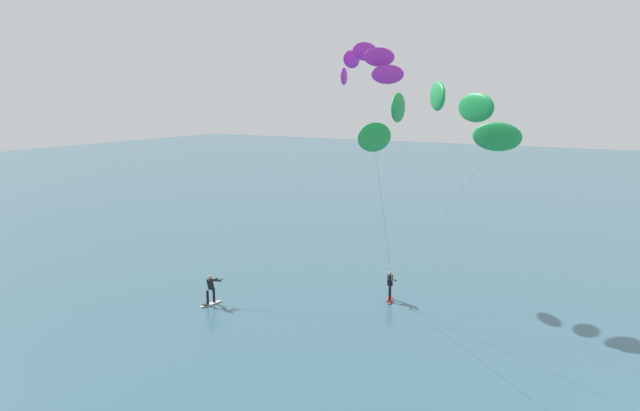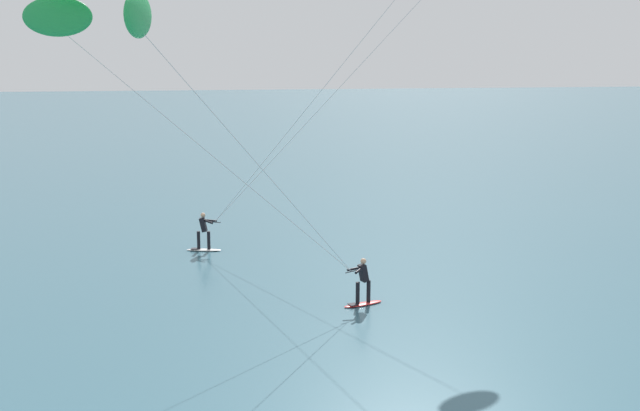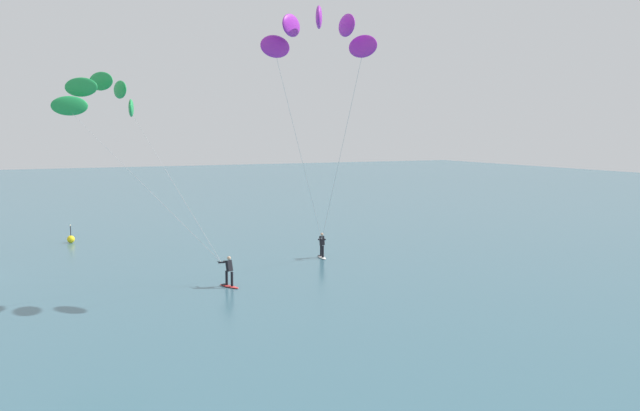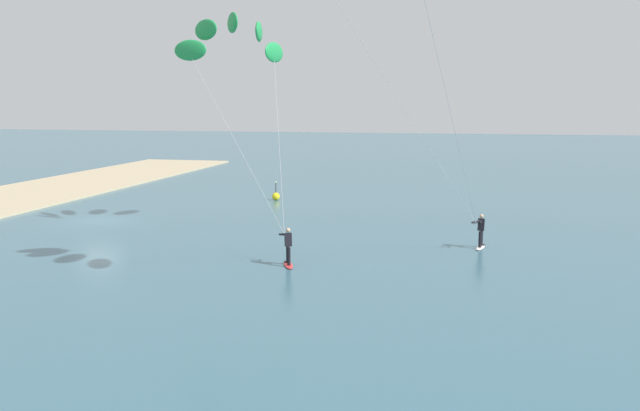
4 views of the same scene
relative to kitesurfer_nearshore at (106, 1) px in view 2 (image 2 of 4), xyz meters
The scene contains 1 object.
kitesurfer_nearshore is the anchor object (origin of this frame).
Camera 2 is at (3.55, -14.65, 9.52)m, focal length 49.07 mm.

